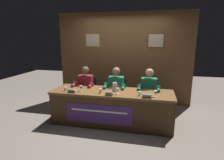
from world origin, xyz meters
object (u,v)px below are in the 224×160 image
chair_right (148,99)px  nameplate_right (147,96)px  conference_table (111,103)px  nameplate_center (109,93)px  water_cup_center (101,91)px  chair_center (117,97)px  juice_glass_left (81,87)px  water_pitcher_central (115,87)px  chair_left (88,95)px  panelist_left (85,87)px  juice_glass_right (156,92)px  water_cup_left (66,89)px  panelist_center (116,88)px  water_cup_right (140,94)px  juice_glass_center (118,90)px  panelist_right (149,90)px  nameplate_left (72,91)px

chair_right → nameplate_right: 0.98m
conference_table → nameplate_center: bearing=-86.2°
nameplate_center → water_cup_center: (-0.22, 0.13, -0.00)m
conference_table → chair_center: 0.70m
juice_glass_left → water_pitcher_central: water_pitcher_central is taller
chair_left → nameplate_right: (1.56, -0.91, 0.36)m
panelist_left → water_pitcher_central: (0.85, -0.38, 0.14)m
panelist_left → juice_glass_right: size_ratio=9.75×
water_cup_left → nameplate_center: water_cup_left is taller
panelist_center → water_cup_right: (0.62, -0.60, 0.08)m
juice_glass_center → water_pitcher_central: 0.21m
juice_glass_left → nameplate_center: 0.69m
panelist_right → water_cup_right: (-0.17, -0.60, 0.08)m
nameplate_left → juice_glass_left: size_ratio=1.46×
nameplate_center → juice_glass_right: bearing=7.2°
water_cup_left → nameplate_center: (1.02, -0.11, 0.00)m
chair_left → nameplate_right: chair_left is taller
water_cup_right → panelist_left: bearing=156.9°
water_cup_center → panelist_right: (1.00, 0.58, -0.08)m
chair_center → chair_right: 0.79m
nameplate_left → nameplate_right: bearing=-0.7°
conference_table → water_cup_right: bearing=-8.9°
water_cup_center → juice_glass_right: juice_glass_right is taller
chair_right → juice_glass_right: bearing=-79.6°
nameplate_left → juice_glass_right: juice_glass_right is taller
water_cup_left → nameplate_right: 1.78m
panelist_left → water_pitcher_central: panelist_left is taller
panelist_right → juice_glass_right: bearing=-76.3°
nameplate_center → chair_right: chair_right is taller
juice_glass_left → juice_glass_center: 0.82m
water_pitcher_central → conference_table: bearing=-118.0°
water_pitcher_central → panelist_left: bearing=155.8°
water_cup_left → juice_glass_center: (1.17, 0.03, 0.05)m
chair_left → nameplate_left: 0.96m
chair_right → juice_glass_right: size_ratio=7.11×
chair_left → water_cup_center: (0.58, -0.78, 0.36)m
conference_table → nameplate_right: nameplate_right is taller
nameplate_center → water_cup_right: water_cup_right is taller
juice_glass_left → chair_center: chair_center is taller
nameplate_right → juice_glass_right: (0.16, 0.12, 0.05)m
conference_table → nameplate_center: 0.35m
nameplate_center → water_pitcher_central: 0.34m
juice_glass_right → water_cup_left: bearing=-179.9°
chair_center → panelist_right: bearing=-14.1°
water_cup_right → juice_glass_right: bearing=0.4°
conference_table → nameplate_center: nameplate_center is taller
panelist_left → water_cup_right: panelist_left is taller
nameplate_right → water_cup_right: bearing=142.9°
water_cup_right → conference_table: bearing=171.1°
nameplate_center → water_cup_right: 0.62m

